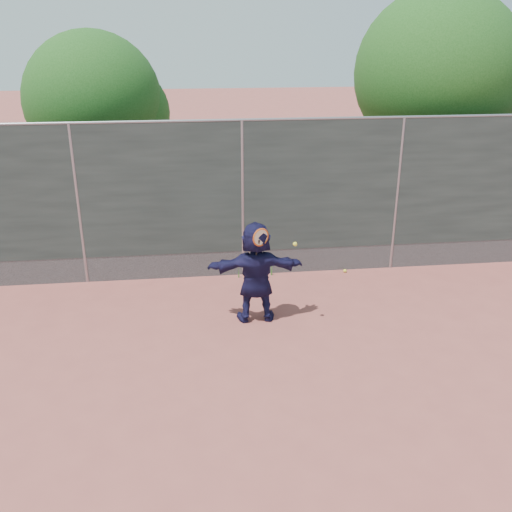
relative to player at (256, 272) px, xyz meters
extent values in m
plane|color=#9E4C42|center=(-0.03, -1.65, -0.85)|extent=(80.00, 80.00, 0.00)
imported|color=#17153B|center=(0.00, 0.00, 0.00)|extent=(1.58, 0.52, 1.69)
sphere|color=yellow|center=(1.99, 1.70, -0.81)|extent=(0.07, 0.07, 0.07)
cube|color=#38423D|center=(-0.03, 1.85, 0.90)|extent=(20.00, 0.04, 2.50)
cube|color=slate|center=(-0.03, 1.85, -0.60)|extent=(20.00, 0.03, 0.50)
cylinder|color=gray|center=(-0.03, 1.85, 2.15)|extent=(20.00, 0.05, 0.05)
cylinder|color=gray|center=(-3.03, 1.85, 0.65)|extent=(0.06, 0.06, 3.00)
cylinder|color=gray|center=(-0.03, 1.85, 0.65)|extent=(0.06, 0.06, 3.00)
cylinder|color=gray|center=(2.97, 1.85, 0.65)|extent=(0.06, 0.06, 3.00)
torus|color=#CD5013|center=(0.05, -0.20, 0.67)|extent=(0.27, 0.16, 0.29)
cylinder|color=beige|center=(0.05, -0.20, 0.67)|extent=(0.22, 0.12, 0.25)
cylinder|color=black|center=(0.00, -0.18, 0.47)|extent=(0.09, 0.13, 0.33)
sphere|color=yellow|center=(0.58, -0.27, 0.56)|extent=(0.07, 0.07, 0.07)
cylinder|color=#382314|center=(4.47, 4.05, 0.45)|extent=(0.28, 0.28, 2.60)
sphere|color=#23561C|center=(4.47, 4.05, 2.74)|extent=(3.60, 3.60, 3.60)
sphere|color=#23561C|center=(5.19, 4.25, 2.38)|extent=(2.52, 2.52, 2.52)
cylinder|color=#382314|center=(-3.03, 4.85, 0.25)|extent=(0.28, 0.28, 2.20)
sphere|color=#23561C|center=(-3.03, 4.85, 2.18)|extent=(3.00, 3.00, 3.00)
sphere|color=#23561C|center=(-2.43, 5.05, 1.88)|extent=(2.10, 2.10, 2.10)
cone|color=#387226|center=(0.22, 1.73, -0.72)|extent=(0.03, 0.03, 0.26)
cone|color=#387226|center=(0.52, 1.75, -0.70)|extent=(0.03, 0.03, 0.30)
cone|color=#387226|center=(-0.13, 1.71, -0.74)|extent=(0.03, 0.03, 0.22)
camera|label=1|loc=(-1.00, -8.40, 3.70)|focal=40.00mm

